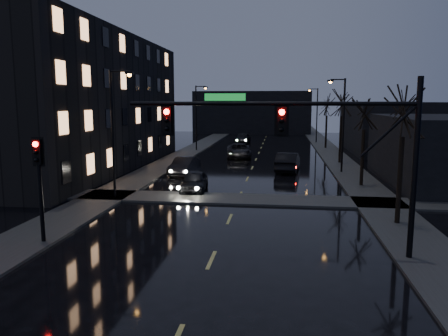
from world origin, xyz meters
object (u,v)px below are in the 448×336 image
(oncoming_car_b, at_px, (184,166))
(lead_car, at_px, (288,162))
(oncoming_car_a, at_px, (194,181))
(oncoming_car_c, at_px, (239,151))
(oncoming_car_d, at_px, (243,138))

(oncoming_car_b, xyz_separation_m, lead_car, (8.59, 3.03, 0.10))
(oncoming_car_a, relative_size, lead_car, 0.81)
(oncoming_car_b, relative_size, lead_car, 0.88)
(oncoming_car_a, xyz_separation_m, oncoming_car_c, (1.29, 18.41, 0.06))
(oncoming_car_d, height_order, lead_car, lead_car)
(oncoming_car_c, bearing_deg, lead_car, -66.77)
(oncoming_car_a, distance_m, lead_car, 11.50)
(oncoming_car_b, bearing_deg, oncoming_car_c, 79.61)
(oncoming_car_d, bearing_deg, oncoming_car_a, -87.24)
(oncoming_car_a, bearing_deg, oncoming_car_c, 81.80)
(oncoming_car_a, relative_size, oncoming_car_c, 0.75)
(oncoming_car_a, relative_size, oncoming_car_d, 0.84)
(oncoming_car_a, xyz_separation_m, oncoming_car_b, (-2.14, 6.49, 0.04))
(oncoming_car_d, xyz_separation_m, lead_car, (6.22, -25.54, 0.12))
(oncoming_car_b, bearing_deg, oncoming_car_d, 90.90)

